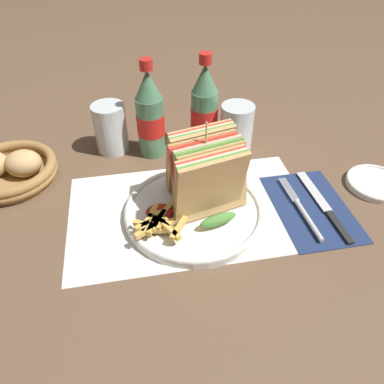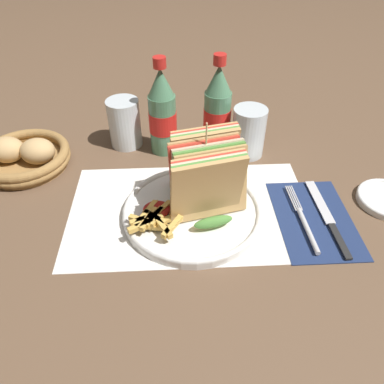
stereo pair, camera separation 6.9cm
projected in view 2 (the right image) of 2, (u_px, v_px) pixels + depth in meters
ground_plane at (204, 204)px, 0.73m from camera, size 4.00×4.00×0.00m
placemat at (190, 210)px, 0.71m from camera, size 0.46×0.28×0.00m
plate_main at (193, 211)px, 0.70m from camera, size 0.26×0.26×0.02m
club_sandwich at (207, 174)px, 0.67m from camera, size 0.14×0.19×0.17m
fries_pile at (154, 220)px, 0.65m from camera, size 0.10×0.10×0.02m
ketchup_blob at (157, 209)px, 0.67m from camera, size 0.05×0.04×0.02m
napkin at (314, 218)px, 0.69m from camera, size 0.14×0.21×0.00m
fork at (305, 223)px, 0.68m from camera, size 0.02×0.18×0.01m
knife at (328, 217)px, 0.69m from camera, size 0.02×0.21×0.00m
coke_bottle_near at (162, 114)px, 0.81m from camera, size 0.06×0.06×0.22m
coke_bottle_far at (217, 110)px, 0.82m from camera, size 0.06×0.06×0.22m
glass_near at (249, 132)px, 0.83m from camera, size 0.07×0.07×0.11m
glass_far at (125, 126)px, 0.86m from camera, size 0.07×0.07×0.11m
bread_basket at (24, 156)px, 0.81m from camera, size 0.19×0.19×0.07m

